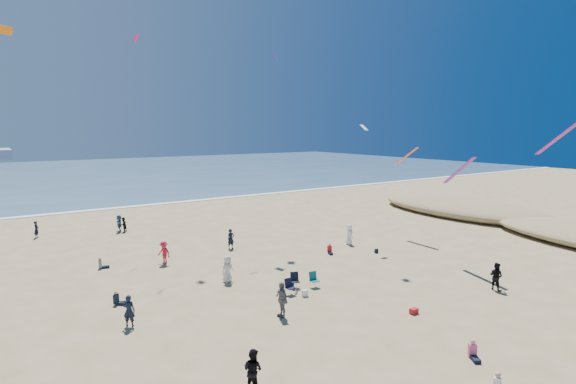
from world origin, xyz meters
TOP-DOWN VIEW (x-y plane):
  - ground at (0.00, 0.00)m, footprint 220.00×220.00m
  - ocean at (0.00, 95.00)m, footprint 220.00×100.00m
  - surf_line at (0.00, 45.00)m, footprint 220.00×1.20m
  - standing_flyers at (-0.76, 13.71)m, footprint 31.45×33.62m
  - seated_group at (0.62, 7.36)m, footprint 18.01×25.78m
  - chair_cluster at (2.91, 7.96)m, footprint 2.65×1.50m
  - white_tote at (2.53, 6.94)m, footprint 0.35×0.20m
  - black_backpack at (2.61, 8.55)m, footprint 0.30×0.22m
  - cooler at (5.95, 1.52)m, footprint 0.45×0.30m
  - navy_bag at (13.05, 11.41)m, footprint 0.28×0.18m
  - kites_aloft at (9.83, 13.17)m, footprint 46.86×40.58m

SIDE VIEW (x-z plane):
  - ground at x=0.00m, z-range 0.00..0.00m
  - ocean at x=0.00m, z-range 0.00..0.06m
  - surf_line at x=0.00m, z-range 0.00..0.08m
  - cooler at x=5.95m, z-range 0.00..0.30m
  - navy_bag at x=13.05m, z-range 0.00..0.34m
  - black_backpack at x=2.61m, z-range 0.00..0.38m
  - white_tote at x=2.53m, z-range 0.00..0.40m
  - seated_group at x=0.62m, z-range 0.00..0.84m
  - chair_cluster at x=2.91m, z-range 0.00..1.00m
  - standing_flyers at x=-0.76m, z-range -0.10..1.84m
  - kites_aloft at x=9.83m, z-range 0.24..29.69m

